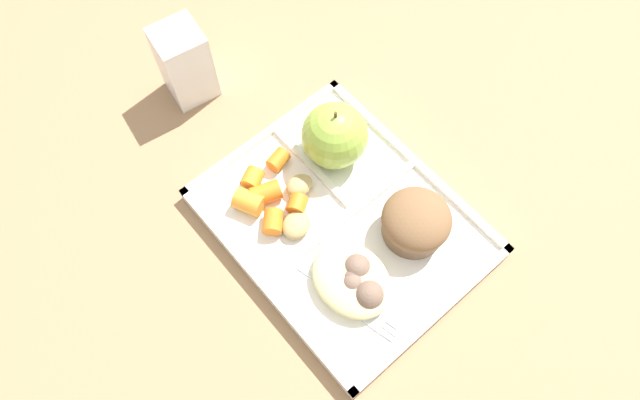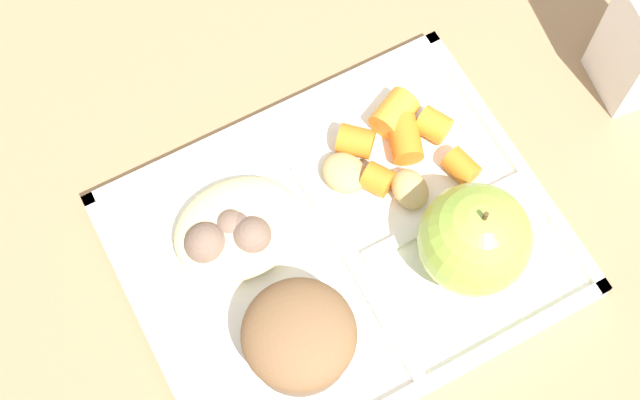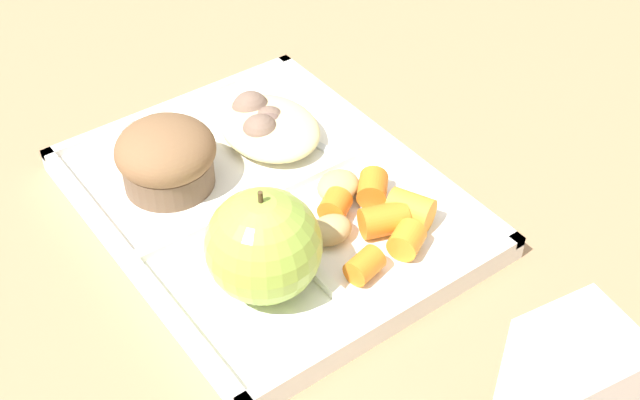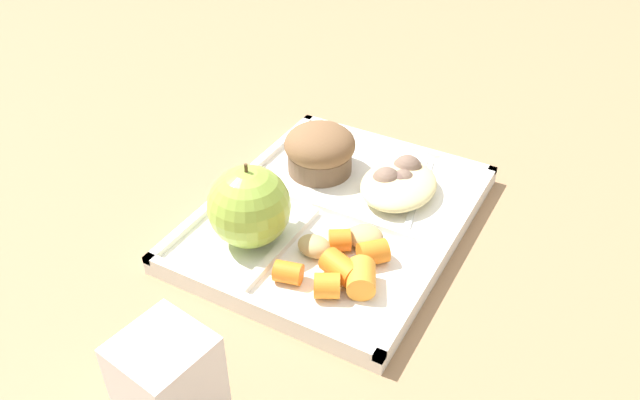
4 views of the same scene
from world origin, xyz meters
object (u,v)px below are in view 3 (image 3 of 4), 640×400
at_px(bran_muffin, 166,157).
at_px(milk_carton, 569,397).
at_px(lunch_tray, 270,204).
at_px(green_apple, 263,246).
at_px(plastic_fork, 270,119).

xyz_separation_m(bran_muffin, milk_carton, (-0.37, -0.08, 0.01)).
xyz_separation_m(lunch_tray, bran_muffin, (0.07, 0.06, 0.04)).
height_order(green_apple, milk_carton, milk_carton).
bearing_deg(milk_carton, green_apple, 28.35).
xyz_separation_m(lunch_tray, milk_carton, (-0.30, -0.02, 0.05)).
distance_m(lunch_tray, plastic_fork, 0.11).
height_order(lunch_tray, plastic_fork, lunch_tray).
bearing_deg(bran_muffin, plastic_fork, -78.24).
bearing_deg(milk_carton, lunch_tray, 12.64).
height_order(green_apple, bran_muffin, green_apple).
xyz_separation_m(lunch_tray, green_apple, (-0.08, 0.06, 0.05)).
height_order(bran_muffin, milk_carton, milk_carton).
distance_m(green_apple, plastic_fork, 0.21).
distance_m(lunch_tray, milk_carton, 0.30).
bearing_deg(lunch_tray, plastic_fork, -33.97).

